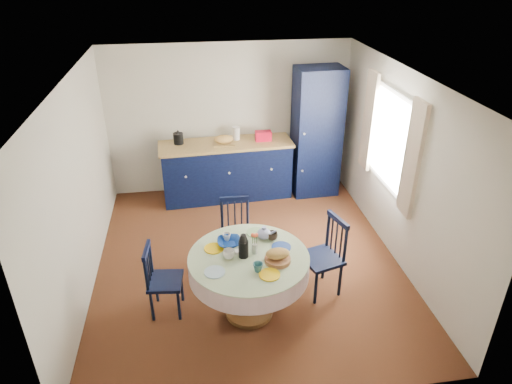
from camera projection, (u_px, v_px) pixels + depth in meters
floor at (248, 260)px, 6.22m from camera, size 4.50×4.50×0.00m
ceiling at (246, 78)px, 5.04m from camera, size 4.50×4.50×0.00m
wall_back at (229, 119)px, 7.60m from camera, size 4.00×0.02×2.50m
wall_left at (79, 190)px, 5.37m from camera, size 0.02×4.50×2.50m
wall_right at (400, 168)px, 5.90m from camera, size 0.02×4.50×2.50m
window at (390, 140)px, 6.02m from camera, size 0.10×1.74×1.45m
kitchen_counter at (227, 169)px, 7.63m from camera, size 2.20×0.78×1.21m
pantry_cabinet at (316, 133)px, 7.51m from camera, size 0.78×0.57×2.15m
dining_table at (249, 265)px, 5.02m from camera, size 1.33×1.33×1.08m
chair_left at (162, 280)px, 5.16m from camera, size 0.42×0.44×0.89m
chair_far at (236, 233)px, 5.97m from camera, size 0.43×0.41×0.94m
chair_right at (324, 256)px, 5.47m from camera, size 0.54×0.55×1.01m
mug_a at (229, 254)px, 4.91m from camera, size 0.13×0.13×0.10m
mug_b at (258, 267)px, 4.71m from camera, size 0.11×0.11×0.10m
mug_c at (272, 236)px, 5.22m from camera, size 0.12×0.12×0.09m
mug_d at (227, 237)px, 5.21m from camera, size 0.10×0.10×0.09m
cobalt_bowl at (229, 242)px, 5.14m from camera, size 0.27×0.27×0.07m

